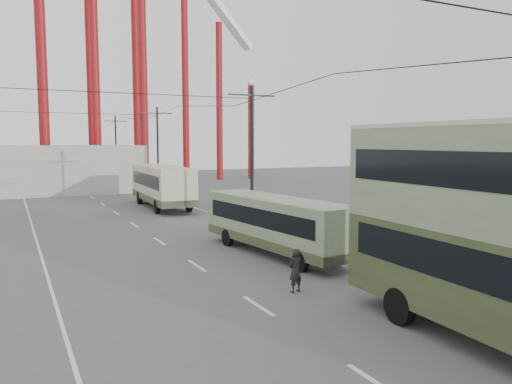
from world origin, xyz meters
TOP-DOWN VIEW (x-y plane):
  - ground at (0.00, 0.00)m, footprint 160.00×160.00m
  - road_markings at (-0.86, 19.70)m, footprint 12.52×120.00m
  - lamp_post_mid at (5.60, 18.00)m, footprint 3.20×0.44m
  - lamp_post_far at (5.60, 40.00)m, footprint 3.20×0.44m
  - lamp_post_distant at (5.60, 62.00)m, footprint 3.20×0.44m
  - fairground_shed at (-6.00, 47.00)m, footprint 22.00×10.00m
  - single_decker_green at (3.19, 10.47)m, footprint 3.30×9.87m
  - single_decker_cream at (3.04, 29.69)m, footprint 3.15×11.03m
  - pedestrian at (0.88, 4.77)m, footprint 0.66×0.51m

SIDE VIEW (x-z plane):
  - ground at x=0.00m, z-range 0.00..0.00m
  - road_markings at x=-0.86m, z-range 0.00..0.01m
  - pedestrian at x=0.88m, z-range 0.00..1.60m
  - single_decker_green at x=3.19m, z-range 0.18..2.91m
  - single_decker_cream at x=3.04m, z-range 0.22..3.62m
  - fairground_shed at x=-6.00m, z-range 0.00..5.00m
  - lamp_post_mid at x=5.60m, z-range 0.02..9.34m
  - lamp_post_far at x=5.60m, z-range 0.02..9.34m
  - lamp_post_distant at x=5.60m, z-range 0.02..9.34m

